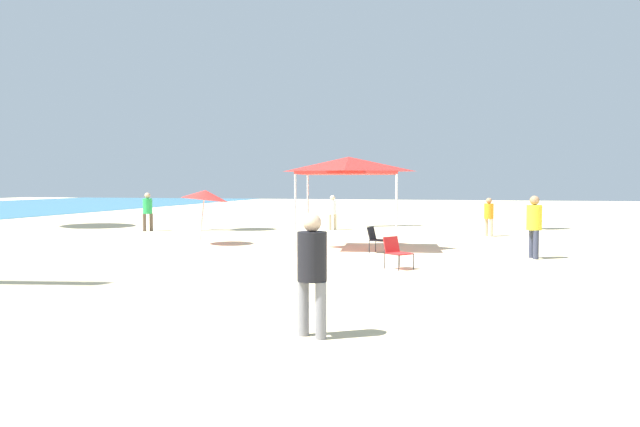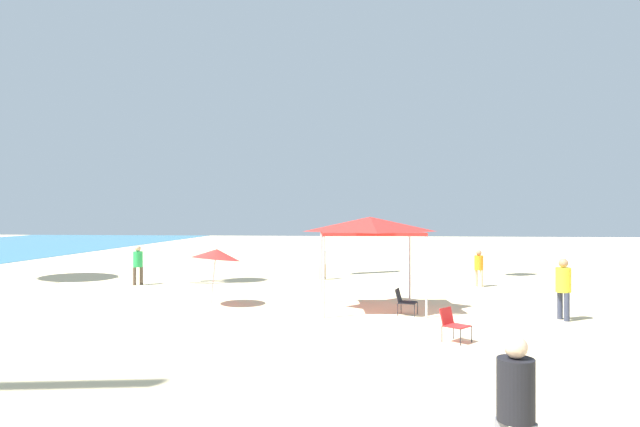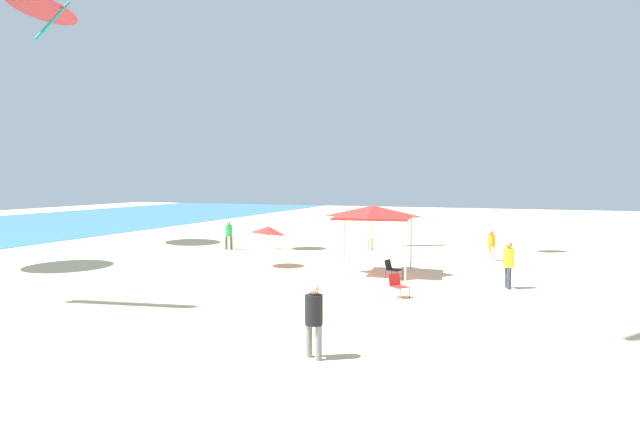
% 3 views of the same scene
% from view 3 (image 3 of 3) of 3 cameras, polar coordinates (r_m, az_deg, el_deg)
% --- Properties ---
extents(ground, '(120.00, 120.00, 0.10)m').
position_cam_3_polar(ground, '(22.15, 5.74, -7.60)').
color(ground, beige).
extents(canopy_tent, '(3.21, 3.53, 3.07)m').
position_cam_3_polar(canopy_tent, '(24.46, 5.49, 0.12)').
color(canopy_tent, '#B7B7BC').
rests_on(canopy_tent, ground).
extents(beach_umbrella, '(1.73, 1.72, 2.09)m').
position_cam_3_polar(beach_umbrella, '(26.73, -5.36, -1.72)').
color(beach_umbrella, silver).
rests_on(beach_umbrella, ground).
extents(folding_chair_right_of_tent, '(0.80, 0.81, 0.82)m').
position_cam_3_polar(folding_chair_right_of_tent, '(20.15, 7.99, -7.23)').
color(folding_chair_right_of_tent, black).
rests_on(folding_chair_right_of_tent, ground).
extents(folding_chair_facing_ocean, '(0.65, 0.73, 0.82)m').
position_cam_3_polar(folding_chair_facing_ocean, '(23.66, 7.42, -5.60)').
color(folding_chair_facing_ocean, black).
rests_on(folding_chair_facing_ocean, ground).
extents(person_far_stroller, '(0.43, 0.45, 1.79)m').
position_cam_3_polar(person_far_stroller, '(13.22, -0.64, -10.41)').
color(person_far_stroller, slate).
rests_on(person_far_stroller, ground).
extents(person_beachcomber, '(0.48, 0.44, 1.84)m').
position_cam_3_polar(person_beachcomber, '(22.59, 18.88, -4.65)').
color(person_beachcomber, '#33384C').
rests_on(person_beachcomber, ground).
extents(person_watching_sky, '(0.38, 0.38, 1.59)m').
position_cam_3_polar(person_watching_sky, '(29.95, 17.28, -2.90)').
color(person_watching_sky, '#C6B28C').
rests_on(person_watching_sky, ground).
extents(person_near_umbrella, '(0.42, 0.42, 1.75)m').
position_cam_3_polar(person_near_umbrella, '(33.45, -9.40, -1.95)').
color(person_near_umbrella, brown).
rests_on(person_near_umbrella, ground).
extents(person_by_tent, '(0.38, 0.38, 1.62)m').
position_cam_3_polar(person_by_tent, '(32.89, 5.21, -2.15)').
color(person_by_tent, '#C6B28C').
rests_on(person_by_tent, ground).
extents(kite_delta_red, '(5.87, 5.84, 3.74)m').
position_cam_3_polar(kite_delta_red, '(40.69, -26.77, 18.89)').
color(kite_delta_red, red).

